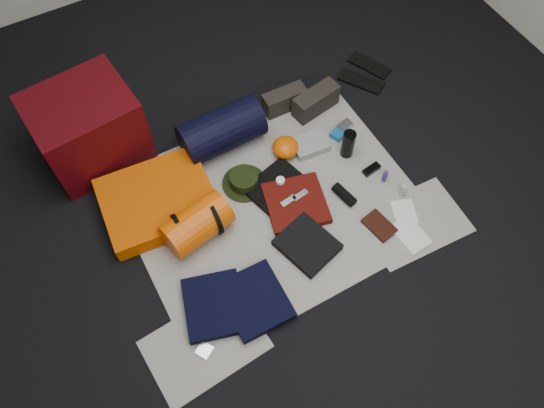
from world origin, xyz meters
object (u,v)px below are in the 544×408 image
red_cabinet (88,128)px  navy_duffel (222,130)px  compact_camera (345,127)px  stuff_sack (197,224)px  water_bottle (348,144)px  sleeping_pad (158,201)px  paperback_book (379,226)px

red_cabinet → navy_duffel: (0.70, -0.32, -0.10)m
navy_duffel → compact_camera: bearing=-22.0°
red_cabinet → navy_duffel: bearing=-30.0°
stuff_sack → water_bottle: 1.03m
stuff_sack → compact_camera: bearing=11.5°
red_cabinet → sleeping_pad: size_ratio=0.92×
red_cabinet → water_bottle: size_ratio=2.90×
stuff_sack → red_cabinet: bearing=110.2°
red_cabinet → navy_duffel: 0.77m
stuff_sack → water_bottle: bearing=3.3°
sleeping_pad → stuff_sack: size_ratio=1.67×
navy_duffel → compact_camera: 0.78m
sleeping_pad → compact_camera: bearing=-2.2°
red_cabinet → water_bottle: (1.33, -0.76, -0.13)m
stuff_sack → water_bottle: size_ratio=1.89×
navy_duffel → water_bottle: bearing=-36.4°
navy_duffel → compact_camera: navy_duffel is taller
stuff_sack → navy_duffel: navy_duffel is taller
navy_duffel → paperback_book: (0.51, -0.96, -0.12)m
red_cabinet → compact_camera: 1.55m
navy_duffel → water_bottle: 0.77m
sleeping_pad → navy_duffel: bearing=23.0°
water_bottle → compact_camera: size_ratio=1.92×
red_cabinet → navy_duffel: size_ratio=1.13×
paperback_book → stuff_sack: bearing=142.8°
stuff_sack → water_bottle: (1.03, 0.06, -0.01)m
red_cabinet → paperback_book: size_ratio=3.13×
water_bottle → compact_camera: bearing=60.6°
sleeping_pad → red_cabinet: bearing=108.0°
stuff_sack → navy_duffel: 0.64m
navy_duffel → water_bottle: size_ratio=2.56×
red_cabinet → compact_camera: (1.42, -0.59, -0.21)m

